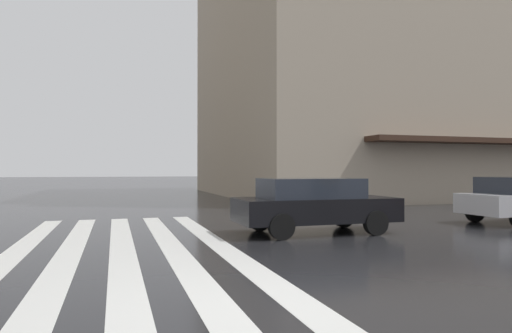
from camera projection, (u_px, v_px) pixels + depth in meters
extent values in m
plane|color=black|center=(272.00, 306.00, 5.35)|extent=(220.00, 220.00, 0.00)
cube|color=silver|center=(224.00, 248.00, 9.27)|extent=(13.00, 0.50, 0.01)
cube|color=silver|center=(175.00, 251.00, 8.97)|extent=(13.00, 0.50, 0.01)
cube|color=silver|center=(123.00, 254.00, 8.67)|extent=(13.00, 0.50, 0.01)
cube|color=silver|center=(67.00, 257.00, 8.37)|extent=(13.00, 0.50, 0.01)
cube|color=silver|center=(7.00, 260.00, 8.07)|extent=(13.00, 0.50, 0.01)
cube|color=tan|center=(414.00, 83.00, 31.84)|extent=(18.77, 27.62, 15.55)
cylinder|color=black|center=(475.00, 212.00, 14.10)|extent=(0.20, 0.62, 0.62)
cube|color=black|center=(316.00, 209.00, 11.55)|extent=(1.75, 4.10, 0.60)
cube|color=#232833|center=(310.00, 188.00, 11.51)|extent=(1.54, 2.46, 0.50)
cylinder|color=black|center=(343.00, 216.00, 12.71)|extent=(0.20, 0.62, 0.62)
cylinder|color=black|center=(376.00, 223.00, 11.13)|extent=(0.20, 0.62, 0.62)
cylinder|color=black|center=(260.00, 219.00, 11.95)|extent=(0.20, 0.62, 0.62)
cylinder|color=black|center=(281.00, 227.00, 10.38)|extent=(0.20, 0.62, 0.62)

